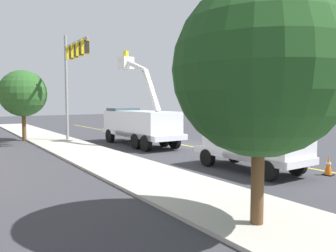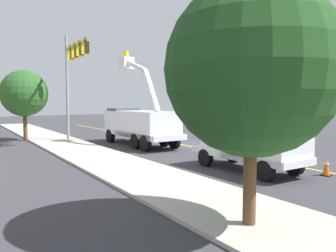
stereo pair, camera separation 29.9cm
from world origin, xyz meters
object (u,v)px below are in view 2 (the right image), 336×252
object	(u,v)px
traffic_cone_mid_front	(140,134)
traffic_cone_leading	(326,166)
traffic_signal_mast	(73,66)
passing_minivan	(152,123)
service_pickup_truck	(248,146)
utility_bucket_truck	(139,123)

from	to	relation	value
traffic_cone_mid_front	traffic_cone_leading	bearing A→B (deg)	173.02
traffic_cone_mid_front	traffic_signal_mast	bearing A→B (deg)	81.86
traffic_signal_mast	passing_minivan	bearing A→B (deg)	-74.33
service_pickup_truck	passing_minivan	xyz separation A→B (m)	(17.51, -7.76, -0.15)
passing_minivan	traffic_signal_mast	size ratio (longest dim) A/B	0.59
service_pickup_truck	traffic_cone_leading	world-z (taller)	service_pickup_truck
traffic_cone_mid_front	service_pickup_truck	bearing A→B (deg)	164.91
utility_bucket_truck	traffic_cone_leading	distance (m)	13.47
traffic_cone_mid_front	passing_minivan	bearing A→B (deg)	-48.78
service_pickup_truck	traffic_cone_leading	bearing A→B (deg)	-148.62
passing_minivan	traffic_signal_mast	bearing A→B (deg)	105.67
service_pickup_truck	traffic_cone_mid_front	world-z (taller)	service_pickup_truck
service_pickup_truck	traffic_cone_leading	xyz separation A→B (m)	(-2.82, -1.72, -0.71)
utility_bucket_truck	traffic_signal_mast	xyz separation A→B (m)	(4.23, 3.10, 4.32)
service_pickup_truck	passing_minivan	distance (m)	19.15
utility_bucket_truck	service_pickup_truck	bearing A→B (deg)	173.03
passing_minivan	service_pickup_truck	bearing A→B (deg)	156.10
utility_bucket_truck	traffic_cone_mid_front	bearing A→B (deg)	-35.93
passing_minivan	traffic_cone_leading	distance (m)	21.22
traffic_signal_mast	traffic_cone_mid_front	bearing A→B (deg)	-98.14
service_pickup_truck	passing_minivan	size ratio (longest dim) A/B	1.16
utility_bucket_truck	passing_minivan	distance (m)	9.49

